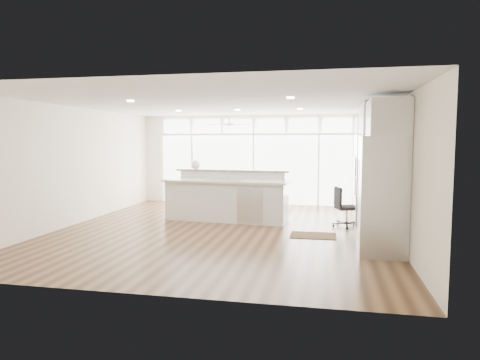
# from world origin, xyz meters

# --- Properties ---
(floor) EXTENTS (7.00, 8.00, 0.02)m
(floor) POSITION_xyz_m (0.00, 0.00, -0.01)
(floor) COLOR #3F2513
(floor) RESTS_ON ground
(ceiling) EXTENTS (7.00, 8.00, 0.02)m
(ceiling) POSITION_xyz_m (0.00, 0.00, 2.70)
(ceiling) COLOR silver
(ceiling) RESTS_ON wall_back
(wall_back) EXTENTS (7.00, 0.04, 2.70)m
(wall_back) POSITION_xyz_m (0.00, 4.00, 1.35)
(wall_back) COLOR white
(wall_back) RESTS_ON floor
(wall_front) EXTENTS (7.00, 0.04, 2.70)m
(wall_front) POSITION_xyz_m (0.00, -4.00, 1.35)
(wall_front) COLOR white
(wall_front) RESTS_ON floor
(wall_left) EXTENTS (0.04, 8.00, 2.70)m
(wall_left) POSITION_xyz_m (-3.50, 0.00, 1.35)
(wall_left) COLOR white
(wall_left) RESTS_ON floor
(wall_right) EXTENTS (0.04, 8.00, 2.70)m
(wall_right) POSITION_xyz_m (3.50, 0.00, 1.35)
(wall_right) COLOR white
(wall_right) RESTS_ON floor
(glass_wall) EXTENTS (5.80, 0.06, 2.08)m
(glass_wall) POSITION_xyz_m (0.00, 3.94, 1.05)
(glass_wall) COLOR silver
(glass_wall) RESTS_ON wall_back
(transom_row) EXTENTS (5.90, 0.06, 0.40)m
(transom_row) POSITION_xyz_m (0.00, 3.94, 2.38)
(transom_row) COLOR silver
(transom_row) RESTS_ON wall_back
(desk_window) EXTENTS (0.04, 0.85, 0.85)m
(desk_window) POSITION_xyz_m (3.46, 0.30, 1.55)
(desk_window) COLOR white
(desk_window) RESTS_ON wall_right
(ceiling_fan) EXTENTS (1.16, 1.16, 0.32)m
(ceiling_fan) POSITION_xyz_m (-0.50, 2.80, 2.48)
(ceiling_fan) COLOR white
(ceiling_fan) RESTS_ON ceiling
(recessed_lights) EXTENTS (3.40, 3.00, 0.02)m
(recessed_lights) POSITION_xyz_m (0.00, 0.20, 2.68)
(recessed_lights) COLOR white
(recessed_lights) RESTS_ON ceiling
(oven_cabinet) EXTENTS (0.64, 1.20, 2.50)m
(oven_cabinet) POSITION_xyz_m (3.17, 1.80, 1.25)
(oven_cabinet) COLOR silver
(oven_cabinet) RESTS_ON floor
(desk_nook) EXTENTS (0.72, 1.30, 0.76)m
(desk_nook) POSITION_xyz_m (3.13, 0.30, 0.38)
(desk_nook) COLOR silver
(desk_nook) RESTS_ON floor
(upper_cabinets) EXTENTS (0.64, 1.30, 0.64)m
(upper_cabinets) POSITION_xyz_m (3.17, 0.30, 2.35)
(upper_cabinets) COLOR silver
(upper_cabinets) RESTS_ON wall_right
(refrigerator) EXTENTS (0.76, 0.90, 2.00)m
(refrigerator) POSITION_xyz_m (3.11, -1.35, 1.00)
(refrigerator) COLOR #BABBBF
(refrigerator) RESTS_ON floor
(fridge_cabinet) EXTENTS (0.64, 0.90, 0.60)m
(fridge_cabinet) POSITION_xyz_m (3.17, -1.35, 2.30)
(fridge_cabinet) COLOR silver
(fridge_cabinet) RESTS_ON wall_right
(framed_photos) EXTENTS (0.06, 0.22, 0.80)m
(framed_photos) POSITION_xyz_m (3.46, 0.92, 1.40)
(framed_photos) COLOR black
(framed_photos) RESTS_ON wall_right
(kitchen_island) EXTENTS (3.12, 1.38, 1.21)m
(kitchen_island) POSITION_xyz_m (-0.18, 1.10, 0.60)
(kitchen_island) COLOR silver
(kitchen_island) RESTS_ON floor
(rug) EXTENTS (0.93, 0.67, 0.01)m
(rug) POSITION_xyz_m (1.94, -0.18, 0.01)
(rug) COLOR #332010
(rug) RESTS_ON floor
(office_chair) EXTENTS (0.57, 0.55, 0.88)m
(office_chair) POSITION_xyz_m (2.64, 0.91, 0.44)
(office_chair) COLOR black
(office_chair) RESTS_ON floor
(fishbowl) EXTENTS (0.28, 0.28, 0.23)m
(fishbowl) POSITION_xyz_m (-1.09, 1.58, 1.32)
(fishbowl) COLOR white
(fishbowl) RESTS_ON kitchen_island
(monitor) EXTENTS (0.08, 0.46, 0.38)m
(monitor) POSITION_xyz_m (3.05, 0.30, 0.95)
(monitor) COLOR black
(monitor) RESTS_ON desk_nook
(keyboard) EXTENTS (0.15, 0.33, 0.02)m
(keyboard) POSITION_xyz_m (2.88, 0.30, 0.77)
(keyboard) COLOR white
(keyboard) RESTS_ON desk_nook
(potted_plant) EXTENTS (0.28, 0.31, 0.22)m
(potted_plant) POSITION_xyz_m (3.17, 1.80, 2.61)
(potted_plant) COLOR #2A6029
(potted_plant) RESTS_ON oven_cabinet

